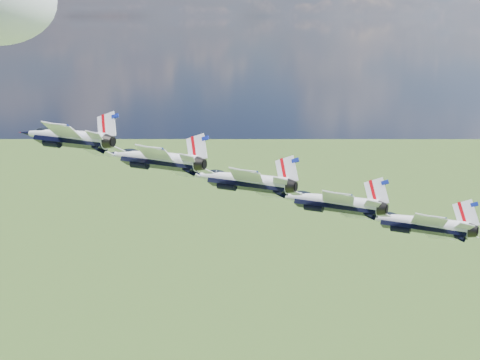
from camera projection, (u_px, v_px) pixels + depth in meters
jet_0 at (64, 137)px, 82.12m from camera, size 16.44×18.45×9.19m
jet_1 at (152, 158)px, 82.24m from camera, size 16.44×18.45×9.19m
jet_2 at (240, 180)px, 82.36m from camera, size 16.44×18.45×9.19m
jet_3 at (327, 201)px, 82.48m from camera, size 16.44×18.45×9.19m
jet_4 at (415, 223)px, 82.59m from camera, size 16.44×18.45×9.19m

